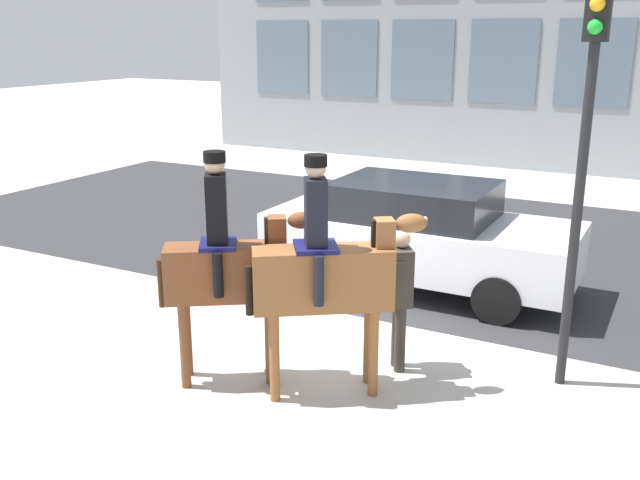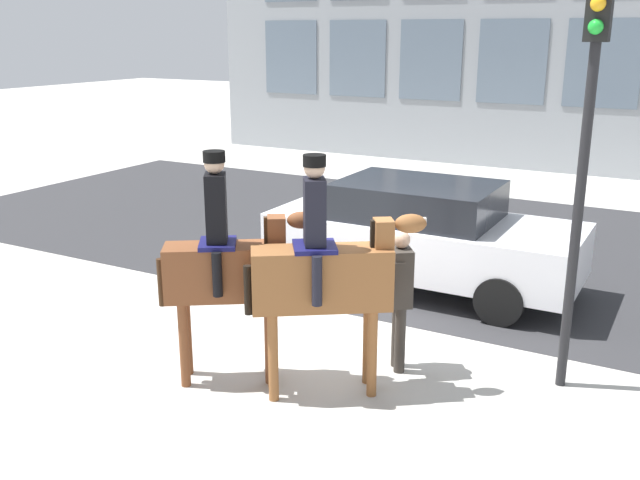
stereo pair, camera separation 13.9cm
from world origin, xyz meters
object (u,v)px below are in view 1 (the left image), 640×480
at_px(mounted_horse_companion, 326,272).
at_px(street_car_near_lane, 419,233).
at_px(mounted_horse_lead, 228,266).
at_px(traffic_light, 586,122).
at_px(pedestrian_bystander, 399,289).

height_order(mounted_horse_companion, street_car_near_lane, mounted_horse_companion).
bearing_deg(street_car_near_lane, mounted_horse_lead, -101.33).
xyz_separation_m(mounted_horse_lead, mounted_horse_companion, (1.10, 0.25, 0.02)).
bearing_deg(traffic_light, pedestrian_bystander, -163.53).
xyz_separation_m(mounted_horse_lead, pedestrian_bystander, (1.60, 1.14, -0.38)).
height_order(mounted_horse_companion, pedestrian_bystander, mounted_horse_companion).
distance_m(mounted_horse_lead, traffic_light, 4.11).
xyz_separation_m(mounted_horse_companion, traffic_light, (2.30, 1.42, 1.58)).
distance_m(pedestrian_bystander, street_car_near_lane, 2.96).
bearing_deg(mounted_horse_lead, traffic_light, -7.21).
bearing_deg(traffic_light, street_car_near_lane, 138.39).
distance_m(mounted_horse_companion, pedestrian_bystander, 1.09).
bearing_deg(traffic_light, mounted_horse_lead, -153.84).
relative_size(mounted_horse_companion, street_car_near_lane, 0.56).
relative_size(street_car_near_lane, traffic_light, 1.05).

